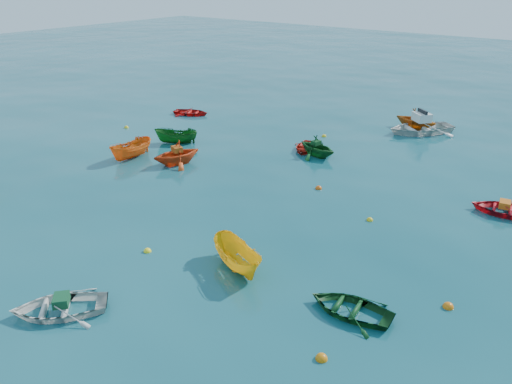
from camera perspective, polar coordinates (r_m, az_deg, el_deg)
The scene contains 25 objects.
ground at distance 22.55m, azimuth -7.76°, elevation -5.09°, with size 160.00×160.00×0.00m, color #0A434D.
dinghy_white_near at distance 19.14m, azimuth -21.44°, elevation -12.66°, with size 2.32×3.25×0.67m, color silver.
dinghy_orange_w at distance 30.94m, azimuth -9.00°, elevation 3.20°, with size 2.55×2.96×1.56m, color #E04415.
sampan_yellow_mid at distance 20.14m, azimuth -2.07°, elevation -8.74°, with size 1.21×3.20×1.24m, color yellow.
dinghy_green_e at distance 18.16m, azimuth 10.72°, elevation -13.38°, with size 2.10×2.94×0.61m, color #0F421A.
dinghy_red_nw at distance 41.55m, azimuth -7.43°, elevation 8.76°, with size 2.05×2.86×0.59m, color red.
sampan_orange_n at distance 32.50m, azimuth -13.95°, elevation 3.81°, with size 1.21×3.21×1.24m, color orange.
dinghy_green_n at distance 32.12m, azimuth 6.94°, elevation 4.12°, with size 2.35×2.72×1.43m, color #13551E.
dinghy_red_ne at distance 27.24m, azimuth 26.58°, elevation -2.22°, with size 2.28×3.18×0.66m, color red.
dinghy_red_far at distance 33.13m, azimuth 5.64°, elevation 4.82°, with size 1.89×2.65×0.55m, color red.
dinghy_orange_far at distance 39.26m, azimuth 17.66°, elevation 6.90°, with size 2.67×3.09×1.63m, color #B95911.
sampan_green_far at distance 34.70m, azimuth -9.07°, elevation 5.53°, with size 1.09×2.90×1.12m, color #145717.
motorboat_white at distance 38.47m, azimuth 18.20°, elevation 6.48°, with size 3.46×4.83×1.60m, color silver.
tarp_green_a at distance 18.84m, azimuth -21.37°, elevation -11.42°, with size 0.67×0.51×0.32m, color #134E2B.
tarp_orange_a at distance 30.64m, azimuth -9.02°, elevation 4.86°, with size 0.67×0.51×0.32m, color #B34B12.
tarp_green_b at distance 31.90m, azimuth 6.89°, elevation 5.61°, with size 0.56×0.43×0.27m, color #10411A.
tarp_orange_b at distance 27.04m, azimuth 26.56°, elevation -1.25°, with size 0.66×0.50×0.32m, color orange.
buoy_ye_a at distance 21.73m, azimuth -12.30°, elevation -6.67°, with size 0.33×0.33×0.33m, color yellow.
buoy_or_b at distance 16.27m, azimuth 7.49°, elevation -18.40°, with size 0.39×0.39×0.39m, color orange.
buoy_ye_b at distance 38.90m, azimuth -14.59°, elevation 7.10°, with size 0.34×0.34×0.34m, color yellow.
buoy_or_c at distance 32.46m, azimuth -9.57°, elevation 4.17°, with size 0.29×0.29×0.29m, color orange.
buoy_ye_c at distance 24.34m, azimuth 12.87°, elevation -3.18°, with size 0.31×0.31×0.31m, color gold.
buoy_or_d at distance 19.33m, azimuth 21.09°, elevation -12.19°, with size 0.39×0.39×0.39m, color orange.
buoy_ye_d at distance 35.97m, azimuth 7.77°, elevation 6.29°, with size 0.33×0.33×0.33m, color yellow.
buoy_or_e at distance 27.30m, azimuth 7.16°, elevation 0.38°, with size 0.36×0.36×0.36m, color #D44D0B.
Camera 1 is at (14.21, -13.64, 10.97)m, focal length 35.00 mm.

